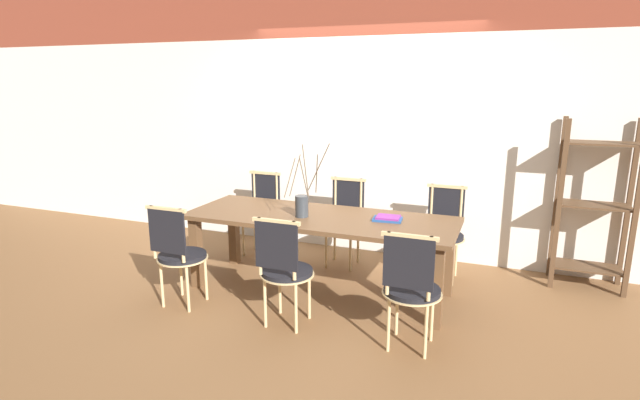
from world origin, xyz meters
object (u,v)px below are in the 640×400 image
object	(u,v)px
dining_table	(320,226)
chair_near_center	(411,286)
vase_centerpiece	(302,204)
shelving_rack	(594,206)
book_stack	(388,218)
chair_far_center	(443,229)

from	to	relation	value
dining_table	chair_near_center	distance (m)	1.25
chair_near_center	vase_centerpiece	xyz separation A→B (m)	(-1.14, 0.67, 0.34)
vase_centerpiece	shelving_rack	bearing A→B (deg)	24.15
dining_table	vase_centerpiece	size ratio (longest dim) A/B	3.67
dining_table	shelving_rack	world-z (taller)	shelving_rack
dining_table	chair_near_center	world-z (taller)	chair_near_center
vase_centerpiece	book_stack	xyz separation A→B (m)	(0.75, 0.16, -0.10)
dining_table	vase_centerpiece	bearing A→B (deg)	-152.70
dining_table	book_stack	distance (m)	0.62
shelving_rack	chair_far_center	bearing A→B (deg)	-167.81
book_stack	vase_centerpiece	bearing A→B (deg)	-168.24
chair_far_center	vase_centerpiece	xyz separation A→B (m)	(-1.15, -0.82, 0.34)
chair_near_center	shelving_rack	distance (m)	2.25
book_stack	shelving_rack	size ratio (longest dim) A/B	0.17
chair_near_center	dining_table	bearing A→B (deg)	142.95
vase_centerpiece	shelving_rack	size ratio (longest dim) A/B	0.42
book_stack	chair_near_center	bearing A→B (deg)	-65.23
vase_centerpiece	chair_far_center	bearing A→B (deg)	35.56
chair_near_center	shelving_rack	size ratio (longest dim) A/B	0.58
dining_table	book_stack	xyz separation A→B (m)	(0.61, 0.08, 0.11)
chair_near_center	book_stack	size ratio (longest dim) A/B	3.45
shelving_rack	chair_near_center	bearing A→B (deg)	-126.85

